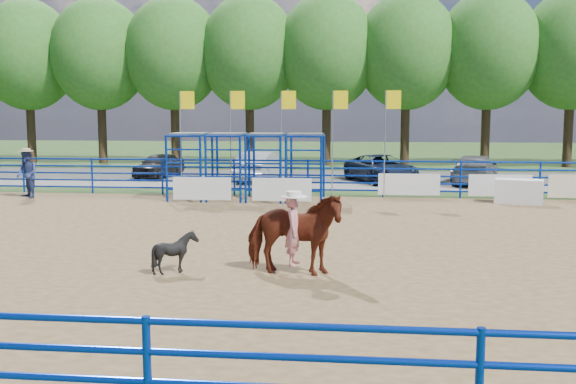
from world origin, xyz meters
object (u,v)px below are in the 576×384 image
object	(u,v)px
horse_and_rider	(294,230)
spectator_cowboy	(27,173)
announcer_table	(519,191)
car_d	(475,169)
calf	(175,252)
car_b	(260,166)
car_c	(381,169)
car_a	(159,165)

from	to	relation	value
horse_and_rider	spectator_cowboy	distance (m)	16.02
announcer_table	car_d	distance (m)	6.77
calf	spectator_cowboy	size ratio (longest dim) A/B	0.46
horse_and_rider	announcer_table	bearing A→B (deg)	57.43
car_b	car_c	bearing A→B (deg)	-170.54
announcer_table	car_b	size ratio (longest dim) A/B	0.38
spectator_cowboy	car_d	xyz separation A→B (m)	(18.52, 7.13, -0.30)
horse_and_rider	calf	distance (m)	2.53
calf	spectator_cowboy	bearing A→B (deg)	48.85
announcer_table	car_b	distance (m)	12.73
horse_and_rider	car_a	distance (m)	21.50
car_c	car_a	bearing A→B (deg)	150.13
calf	car_a	size ratio (longest dim) A/B	0.24
spectator_cowboy	car_d	world-z (taller)	spectator_cowboy
horse_and_rider	car_d	xyz separation A→B (m)	(6.89, 18.13, -0.27)
car_c	announcer_table	bearing A→B (deg)	-79.39
horse_and_rider	calf	xyz separation A→B (m)	(-2.48, -0.09, -0.49)
horse_and_rider	car_b	size ratio (longest dim) A/B	0.55
calf	spectator_cowboy	world-z (taller)	spectator_cowboy
announcer_table	car_b	bearing A→B (deg)	147.15
car_c	car_d	bearing A→B (deg)	-26.56
car_d	horse_and_rider	bearing A→B (deg)	84.37
announcer_table	calf	xyz separation A→B (m)	(-9.75, -11.47, -0.01)
horse_and_rider	calf	bearing A→B (deg)	-177.90
car_b	car_d	world-z (taller)	car_b
horse_and_rider	car_c	world-z (taller)	horse_and_rider
spectator_cowboy	car_d	bearing A→B (deg)	21.05
car_b	horse_and_rider	bearing A→B (deg)	109.47
horse_and_rider	car_a	world-z (taller)	horse_and_rider
car_a	car_d	bearing A→B (deg)	4.34
spectator_cowboy	car_c	distance (m)	15.91
announcer_table	car_c	size ratio (longest dim) A/B	0.35
car_d	car_a	bearing A→B (deg)	10.10
car_d	announcer_table	bearing A→B (deg)	108.38
car_b	car_d	xyz separation A→B (m)	(10.31, -0.15, -0.05)
calf	car_a	bearing A→B (deg)	27.59
car_a	car_c	bearing A→B (deg)	3.43
horse_and_rider	car_d	world-z (taller)	horse_and_rider
calf	car_c	xyz separation A→B (m)	(4.97, 18.43, 0.21)
car_a	car_b	distance (m)	5.68
announcer_table	spectator_cowboy	world-z (taller)	spectator_cowboy
calf	car_d	distance (m)	20.49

